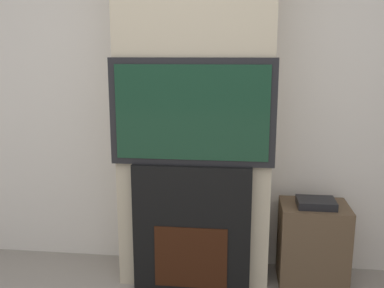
{
  "coord_description": "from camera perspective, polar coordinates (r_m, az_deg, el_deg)",
  "views": [
    {
      "loc": [
        0.3,
        -0.96,
        1.54
      ],
      "look_at": [
        0.0,
        1.6,
        0.98
      ],
      "focal_mm": 40.0,
      "sensor_mm": 36.0,
      "label": 1
    }
  ],
  "objects": [
    {
      "name": "wall_back",
      "position": [
        3.01,
        0.95,
        8.58
      ],
      "size": [
        6.0,
        0.06,
        2.7
      ],
      "color": "silver",
      "rests_on": "ground_plane"
    },
    {
      "name": "chimney_breast",
      "position": [
        2.78,
        0.48,
        8.29
      ],
      "size": [
        0.98,
        0.4,
        2.7
      ],
      "color": "beige",
      "rests_on": "ground_plane"
    },
    {
      "name": "fireplace",
      "position": [
        2.81,
        -0.0,
        -11.24
      ],
      "size": [
        0.75,
        0.15,
        0.85
      ],
      "color": "black",
      "rests_on": "ground_plane"
    },
    {
      "name": "television",
      "position": [
        2.6,
        -0.01,
        4.23
      ],
      "size": [
        1.01,
        0.07,
        0.66
      ],
      "color": "black",
      "rests_on": "fireplace"
    },
    {
      "name": "media_stand",
      "position": [
        3.05,
        15.78,
        -12.57
      ],
      "size": [
        0.44,
        0.34,
        0.6
      ],
      "color": "brown",
      "rests_on": "ground_plane"
    }
  ]
}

